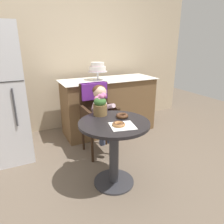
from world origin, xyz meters
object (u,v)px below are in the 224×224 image
Objects in this scene: wicker_chair at (97,107)px; donut_mid at (122,116)px; flower_vase at (100,105)px; donut_front at (119,124)px; cafe_table at (114,141)px; seated_child at (101,107)px; tiered_cake_stand at (98,68)px.

wicker_chair is 7.36× the size of donut_mid.
flower_vase reaches higher than wicker_chair.
donut_front is at bearing -126.56° from donut_mid.
donut_mid reaches higher than cafe_table.
donut_front is at bearing -84.64° from flower_vase.
wicker_chair is 3.89× the size of flower_vase.
seated_child is 2.96× the size of flower_vase.
tiered_cake_stand is at bearing 79.36° from donut_mid.
seated_child is 0.74m from donut_front.
cafe_table is 2.40× the size of tiered_cake_stand.
flower_vase is at bearing 95.36° from donut_front.
tiered_cake_stand is at bearing 62.68° from wicker_chair.
seated_child is at bearing 79.08° from cafe_table.
cafe_table is 0.28m from donut_mid.
cafe_table is at bearing -80.47° from flower_vase.
flower_vase is at bearing -111.11° from tiered_cake_stand.
wicker_chair is 1.31× the size of seated_child.
donut_mid is at bearing -100.64° from tiered_cake_stand.
flower_vase reaches higher than cafe_table.
cafe_table is 0.79m from wicker_chair.
seated_child is 5.87× the size of donut_front.
tiered_cake_stand is at bearing 68.89° from flower_vase.
wicker_chair reaches higher than cafe_table.
wicker_chair is 0.90m from donut_front.
seated_child is at bearing -92.73° from wicker_chair.
donut_mid is (0.01, -0.54, 0.06)m from seated_child.
cafe_table is 2.93× the size of flower_vase.
wicker_chair is at bearing 81.26° from cafe_table.
donut_mid is 0.53× the size of flower_vase.
tiered_cake_stand is at bearing 75.34° from donut_front.
donut_front is (-0.01, -0.11, 0.23)m from cafe_table.
wicker_chair is at bearing 90.00° from seated_child.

